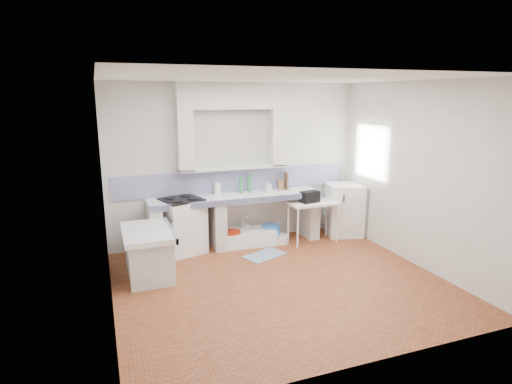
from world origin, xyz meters
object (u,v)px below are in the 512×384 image
object	(u,v)px
stove	(183,226)
side_table	(313,222)
fridge	(344,209)
sink	(247,238)

from	to	relation	value
stove	side_table	distance (m)	2.31
stove	fridge	world-z (taller)	fridge
stove	sink	size ratio (longest dim) A/B	0.92
stove	side_table	xyz separation A→B (m)	(2.29, -0.29, -0.08)
sink	side_table	size ratio (longest dim) A/B	1.10
sink	fridge	world-z (taller)	fridge
sink	fridge	bearing A→B (deg)	0.31
sink	fridge	size ratio (longest dim) A/B	1.00
sink	stove	bearing A→B (deg)	-177.46
stove	sink	distance (m)	1.18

